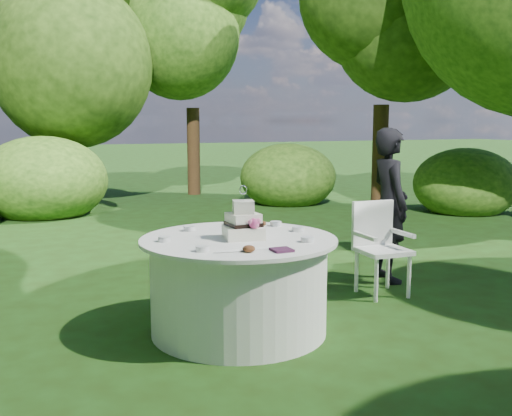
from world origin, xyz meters
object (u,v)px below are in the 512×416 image
Objects in this scene: guest at (389,205)px; chair at (378,241)px; napkins at (282,250)px; table at (239,285)px; cake at (244,224)px.

chair is at bearing 144.51° from guest.
napkins is at bearing -145.55° from chair.
guest is (1.93, 1.42, 0.03)m from napkins.
guest is at bearing 22.67° from table.
table is at bearing 123.34° from guest.
guest is 3.84× the size of cake.
napkins is 0.70m from table.
cake is at bearing -50.07° from table.
napkins is 0.09× the size of guest.
table is (-2.03, -0.85, -0.42)m from guest.
napkins is at bearing -82.05° from cake.
napkins is 0.15× the size of chair.
guest reaches higher than napkins.
chair is at bearing 34.45° from napkins.
guest is at bearing 23.82° from cake.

